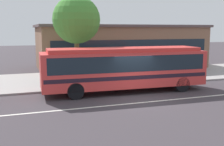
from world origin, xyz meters
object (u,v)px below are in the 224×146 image
Objects in this scene: bus_stop_sign at (159,60)px; transit_bus at (125,66)px; pedestrian_waiting_near_sign at (169,67)px; street_tree_near_stop at (76,20)px.

transit_bus is at bearing -153.69° from bus_stop_sign.
transit_bus reaches higher than pedestrian_waiting_near_sign.
pedestrian_waiting_near_sign is at bearing 32.99° from bus_stop_sign.
street_tree_near_stop is at bearing 169.72° from pedestrian_waiting_near_sign.
pedestrian_waiting_near_sign is at bearing -10.28° from street_tree_near_stop.
street_tree_near_stop reaches higher than pedestrian_waiting_near_sign.
transit_bus is at bearing -59.56° from street_tree_near_stop.
street_tree_near_stop is (-5.76, 2.26, 2.99)m from bus_stop_sign.
transit_bus is 6.35× the size of pedestrian_waiting_near_sign.
pedestrian_waiting_near_sign is 8.19m from street_tree_near_stop.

